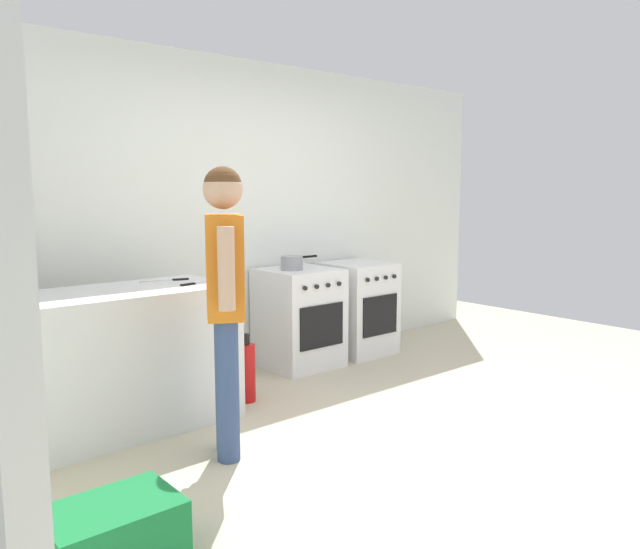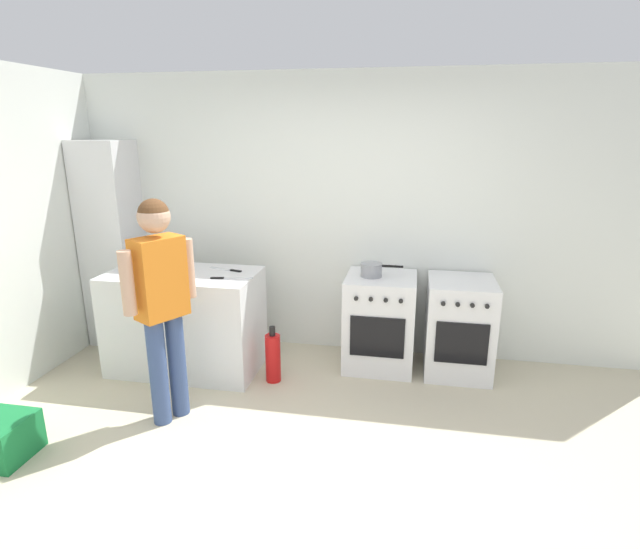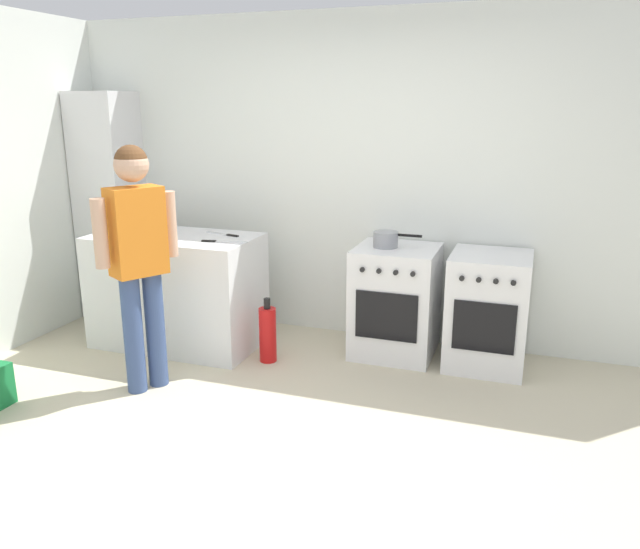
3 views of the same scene
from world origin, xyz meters
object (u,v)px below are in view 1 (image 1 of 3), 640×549
(pot, at_px, (292,263))
(recycling_crate_lower, at_px, (113,537))
(oven_right, at_px, (357,308))
(knife_carving, at_px, (167,280))
(fire_extinguisher, at_px, (246,372))
(person, at_px, (225,286))
(knife_bread, at_px, (200,283))
(oven_left, at_px, (299,317))

(pot, bearing_deg, recycling_crate_lower, -142.20)
(oven_right, height_order, pot, pot)
(pot, height_order, recycling_crate_lower, pot)
(knife_carving, distance_m, fire_extinguisher, 0.87)
(person, height_order, fire_extinguisher, person)
(knife_carving, xyz_separation_m, person, (-0.12, -0.95, 0.09))
(oven_right, distance_m, recycling_crate_lower, 3.62)
(oven_right, xyz_separation_m, person, (-2.16, -1.17, 0.56))
(pot, relative_size, knife_bread, 1.06)
(oven_left, relative_size, knife_carving, 2.61)
(pot, distance_m, knife_carving, 1.28)
(knife_carving, height_order, fire_extinguisher, knife_carving)
(pot, xyz_separation_m, fire_extinguisher, (-0.78, -0.46, -0.69))
(oven_right, distance_m, person, 2.52)
(oven_right, xyz_separation_m, knife_carving, (-2.04, -0.22, 0.48))
(knife_bread, relative_size, person, 0.21)
(knife_carving, relative_size, person, 0.20)
(fire_extinguisher, bearing_deg, recycling_crate_lower, -139.01)
(knife_bread, distance_m, recycling_crate_lower, 1.96)
(knife_bread, xyz_separation_m, fire_extinguisher, (0.36, -0.01, -0.69))
(person, bearing_deg, knife_carving, 82.71)
(knife_bread, bearing_deg, oven_left, 20.97)
(person, bearing_deg, knife_bread, 71.02)
(oven_left, xyz_separation_m, knife_bread, (-1.23, -0.47, 0.48))
(oven_left, height_order, person, person)
(oven_left, distance_m, recycling_crate_lower, 3.04)
(oven_left, relative_size, recycling_crate_lower, 1.63)
(knife_bread, bearing_deg, recycling_crate_lower, -131.38)
(oven_left, xyz_separation_m, knife_carving, (-1.35, -0.22, 0.48))
(knife_bread, distance_m, person, 0.75)
(oven_left, xyz_separation_m, person, (-1.47, -1.17, 0.56))
(oven_right, xyz_separation_m, fire_extinguisher, (-1.56, -0.48, -0.21))
(pot, height_order, knife_bread, pot)
(fire_extinguisher, relative_size, recycling_crate_lower, 0.96)
(knife_carving, bearing_deg, recycling_crate_lower, -123.84)
(oven_right, relative_size, fire_extinguisher, 1.70)
(oven_right, relative_size, person, 0.51)
(pot, height_order, person, person)
(knife_carving, bearing_deg, person, -97.29)
(fire_extinguisher, bearing_deg, oven_right, 16.99)
(person, bearing_deg, oven_right, 28.49)
(oven_left, height_order, knife_carving, knife_carving)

